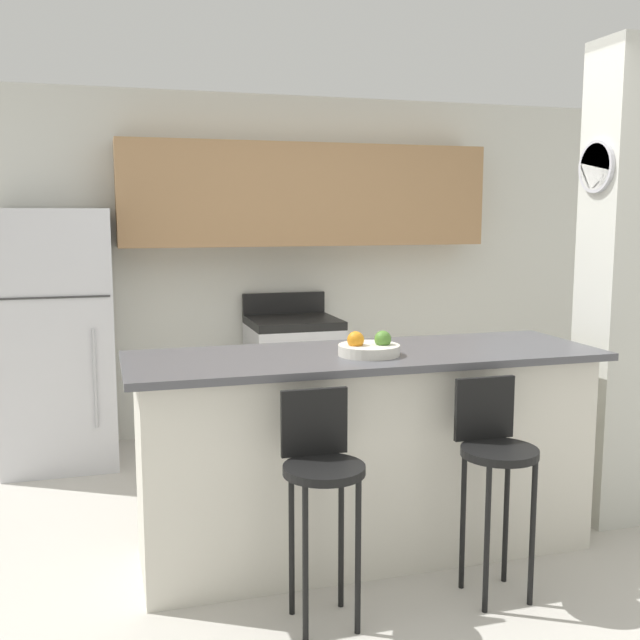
{
  "coord_description": "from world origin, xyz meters",
  "views": [
    {
      "loc": [
        -1.22,
        -3.35,
        1.66
      ],
      "look_at": [
        0.0,
        0.79,
        1.06
      ],
      "focal_mm": 42.0,
      "sensor_mm": 36.0,
      "label": 1
    }
  ],
  "objects_px": {
    "bar_stool_left": "(321,473)",
    "bar_stool_right": "(495,456)",
    "fruit_bowl": "(369,348)",
    "stove_range": "(293,378)",
    "refrigerator": "(58,338)"
  },
  "relations": [
    {
      "from": "bar_stool_left",
      "to": "fruit_bowl",
      "type": "relative_size",
      "value": 3.27
    },
    {
      "from": "bar_stool_left",
      "to": "bar_stool_right",
      "type": "relative_size",
      "value": 1.0
    },
    {
      "from": "bar_stool_left",
      "to": "bar_stool_right",
      "type": "bearing_deg",
      "value": 0.0
    },
    {
      "from": "bar_stool_right",
      "to": "stove_range",
      "type": "bearing_deg",
      "value": 96.04
    },
    {
      "from": "refrigerator",
      "to": "fruit_bowl",
      "type": "height_order",
      "value": "refrigerator"
    },
    {
      "from": "bar_stool_left",
      "to": "bar_stool_right",
      "type": "height_order",
      "value": "same"
    },
    {
      "from": "fruit_bowl",
      "to": "stove_range",
      "type": "bearing_deg",
      "value": 85.87
    },
    {
      "from": "stove_range",
      "to": "bar_stool_left",
      "type": "bearing_deg",
      "value": -101.86
    },
    {
      "from": "bar_stool_left",
      "to": "bar_stool_right",
      "type": "distance_m",
      "value": 0.79
    },
    {
      "from": "bar_stool_left",
      "to": "fruit_bowl",
      "type": "xyz_separation_m",
      "value": [
        0.38,
        0.48,
        0.41
      ]
    },
    {
      "from": "stove_range",
      "to": "fruit_bowl",
      "type": "distance_m",
      "value": 2.09
    },
    {
      "from": "bar_stool_left",
      "to": "bar_stool_right",
      "type": "xyz_separation_m",
      "value": [
        0.79,
        0.0,
        0.0
      ]
    },
    {
      "from": "refrigerator",
      "to": "bar_stool_left",
      "type": "distance_m",
      "value": 2.67
    },
    {
      "from": "stove_range",
      "to": "bar_stool_right",
      "type": "relative_size",
      "value": 1.12
    },
    {
      "from": "refrigerator",
      "to": "bar_stool_right",
      "type": "relative_size",
      "value": 1.79
    }
  ]
}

